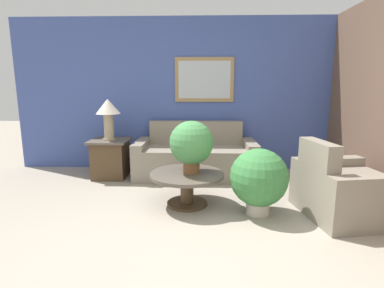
{
  "coord_description": "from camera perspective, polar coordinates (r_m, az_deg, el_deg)",
  "views": [
    {
      "loc": [
        0.03,
        -2.41,
        1.46
      ],
      "look_at": [
        -0.1,
        1.83,
        0.64
      ],
      "focal_mm": 28.0,
      "sensor_mm": 36.0,
      "label": 1
    }
  ],
  "objects": [
    {
      "name": "potted_plant_floor",
      "position": [
        3.5,
        12.6,
        -6.47
      ],
      "size": [
        0.66,
        0.66,
        0.77
      ],
      "color": "beige",
      "rests_on": "ground_plane"
    },
    {
      "name": "table_lamp",
      "position": [
        4.9,
        -15.7,
        6.02
      ],
      "size": [
        0.38,
        0.38,
        0.64
      ],
      "color": "tan",
      "rests_on": "side_table"
    },
    {
      "name": "side_table",
      "position": [
        5.01,
        -15.25,
        -2.59
      ],
      "size": [
        0.6,
        0.6,
        0.62
      ],
      "color": "#4C3823",
      "rests_on": "ground_plane"
    },
    {
      "name": "armchair",
      "position": [
        3.83,
        26.88,
        -7.93
      ],
      "size": [
        1.02,
        1.1,
        0.87
      ],
      "rotation": [
        0.0,
        0.0,
        1.73
      ],
      "color": "gray",
      "rests_on": "ground_plane"
    },
    {
      "name": "couch_main",
      "position": [
        4.91,
        0.67,
        -2.69
      ],
      "size": [
        1.94,
        0.87,
        0.87
      ],
      "color": "gray",
      "rests_on": "ground_plane"
    },
    {
      "name": "coffee_table",
      "position": [
        3.73,
        -0.97,
        -7.17
      ],
      "size": [
        0.91,
        0.91,
        0.41
      ],
      "color": "#4C3823",
      "rests_on": "ground_plane"
    },
    {
      "name": "ground_plane",
      "position": [
        2.81,
        0.99,
        -20.26
      ],
      "size": [
        20.0,
        20.0,
        0.0
      ],
      "primitive_type": "plane",
      "color": "gray"
    },
    {
      "name": "potted_plant_on_table",
      "position": [
        3.62,
        -0.12,
        0.05
      ],
      "size": [
        0.53,
        0.53,
        0.64
      ],
      "color": "brown",
      "rests_on": "coffee_table"
    },
    {
      "name": "wall_back",
      "position": [
        5.26,
        1.54,
        9.33
      ],
      "size": [
        6.45,
        0.09,
        2.6
      ],
      "color": "#42569E",
      "rests_on": "ground_plane"
    },
    {
      "name": "wall_right",
      "position": [
        4.42,
        32.36,
        7.24
      ],
      "size": [
        0.06,
        4.82,
        2.6
      ],
      "color": "brown",
      "rests_on": "ground_plane"
    }
  ]
}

